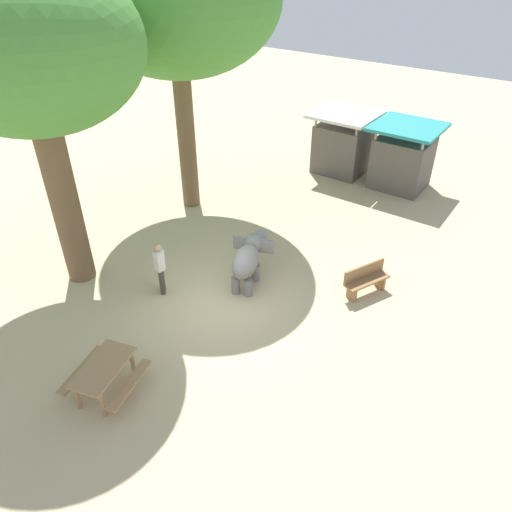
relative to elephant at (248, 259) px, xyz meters
name	(u,v)px	position (x,y,z in m)	size (l,w,h in m)	color
ground_plane	(225,305)	(0.09, -1.22, -0.82)	(60.00, 60.00, 0.00)	tan
elephant	(248,259)	(0.00, 0.00, 0.00)	(1.39, 1.84, 1.28)	slate
person_handler	(160,265)	(-1.71, -1.76, 0.13)	(0.37, 0.40, 1.62)	#3F3833
shade_tree_main	(26,48)	(-4.26, -2.58, 5.56)	(5.67, 5.20, 8.48)	brown
wooden_bench	(366,279)	(2.98, 1.55, -0.34)	(0.93, 1.44, 0.88)	olive
picnic_table_near	(104,372)	(-0.19, -5.06, -0.23)	(1.83, 1.84, 0.78)	#9E7A51
market_stall_white	(342,146)	(-1.44, 8.69, 0.32)	(2.50, 2.50, 2.52)	#59514C
market_stall_teal	(402,160)	(1.16, 8.69, 0.32)	(2.50, 2.50, 2.52)	#59514C
feed_bucket	(261,236)	(-1.00, 2.13, -0.66)	(0.36, 0.36, 0.32)	gray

